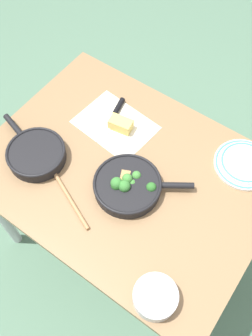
% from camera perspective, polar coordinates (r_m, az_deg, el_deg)
% --- Properties ---
extents(ground_plane, '(14.00, 14.00, 0.00)m').
position_cam_1_polar(ground_plane, '(2.16, 0.00, -10.67)').
color(ground_plane, '#51755B').
extents(dining_table_red, '(1.12, 0.84, 0.76)m').
position_cam_1_polar(dining_table_red, '(1.55, 0.00, -2.15)').
color(dining_table_red, olive).
rests_on(dining_table_red, ground_plane).
extents(skillet_broccoli, '(0.34, 0.28, 0.07)m').
position_cam_1_polar(skillet_broccoli, '(1.40, 0.30, -2.60)').
color(skillet_broccoli, black).
rests_on(skillet_broccoli, dining_table_red).
extents(skillet_eggs, '(0.35, 0.23, 0.06)m').
position_cam_1_polar(skillet_eggs, '(1.52, -13.53, 2.11)').
color(skillet_eggs, black).
rests_on(skillet_eggs, dining_table_red).
extents(wooden_spoon, '(0.38, 0.18, 0.02)m').
position_cam_1_polar(wooden_spoon, '(1.47, -10.41, -1.49)').
color(wooden_spoon, '#A87A4C').
rests_on(wooden_spoon, dining_table_red).
extents(parchment_sheet, '(0.34, 0.27, 0.00)m').
position_cam_1_polar(parchment_sheet, '(1.60, -1.65, 6.61)').
color(parchment_sheet, silver).
rests_on(parchment_sheet, dining_table_red).
extents(grater_knife, '(0.08, 0.25, 0.02)m').
position_cam_1_polar(grater_knife, '(1.62, -1.70, 8.23)').
color(grater_knife, silver).
rests_on(grater_knife, dining_table_red).
extents(cheese_block, '(0.10, 0.07, 0.05)m').
position_cam_1_polar(cheese_block, '(1.56, -0.81, 6.65)').
color(cheese_block, '#E0C15B').
rests_on(cheese_block, dining_table_red).
extents(dinner_plate_stack, '(0.24, 0.24, 0.03)m').
position_cam_1_polar(dinner_plate_stack, '(1.54, 17.54, 0.67)').
color(dinner_plate_stack, white).
rests_on(dinner_plate_stack, dining_table_red).
extents(prep_bowl_steel, '(0.15, 0.15, 0.06)m').
position_cam_1_polar(prep_bowl_steel, '(1.27, 4.48, -19.01)').
color(prep_bowl_steel, '#B7B7BC').
rests_on(prep_bowl_steel, dining_table_red).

